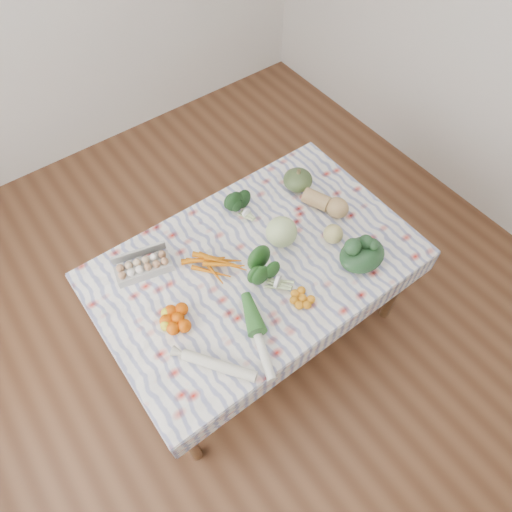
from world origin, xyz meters
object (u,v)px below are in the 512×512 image
Objects in this scene: cabbage at (281,232)px; butternut_squash at (326,202)px; egg_carton at (144,268)px; dining_table at (256,271)px; kabocha_squash at (298,180)px; grapefruit at (333,234)px.

cabbage is 0.35m from butternut_squash.
cabbage reaches higher than egg_carton.
dining_table is at bearing -171.20° from cabbage.
butternut_squash is at bearing 6.17° from dining_table.
kabocha_squash reaches higher than grapefruit.
dining_table is at bearing -16.80° from egg_carton.
butternut_squash reaches higher than grapefruit.
cabbage is 1.56× the size of grapefruit.
butternut_squash is at bearing -85.77° from kabocha_squash.
butternut_squash is at bearing 1.01° from egg_carton.
kabocha_squash reaches higher than egg_carton.
egg_carton is at bearing 145.18° from butternut_squash.
egg_carton is at bearing 155.05° from grapefruit.
egg_carton is 2.67× the size of grapefruit.
cabbage reaches higher than dining_table.
dining_table is 0.55m from butternut_squash.
dining_table is at bearing -150.98° from kabocha_squash.
grapefruit is (-0.12, -0.19, -0.01)m from butternut_squash.
grapefruit is (-0.10, -0.41, -0.00)m from kabocha_squash.
kabocha_squash is at bearing 38.15° from cabbage.
kabocha_squash is 0.43m from grapefruit.
grapefruit is at bearing -143.71° from butternut_squash.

